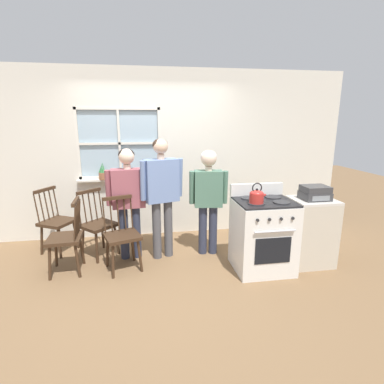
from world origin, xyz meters
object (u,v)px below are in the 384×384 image
at_px(chair_near_wall, 56,222).
at_px(potted_plant, 103,174).
at_px(side_counter, 310,231).
at_px(person_adult_right, 208,192).
at_px(chair_center_cluster, 66,239).
at_px(stereo, 315,193).
at_px(chair_by_window, 98,225).
at_px(person_elderly_left, 128,193).
at_px(chair_near_stove, 122,236).
at_px(stove, 263,234).
at_px(kettle, 257,196).
at_px(person_teen_center, 162,187).

xyz_separation_m(chair_near_wall, potted_plant, (0.64, 0.43, 0.63)).
relative_size(chair_near_wall, side_counter, 1.06).
height_order(person_adult_right, side_counter, person_adult_right).
relative_size(chair_center_cluster, stereo, 2.79).
distance_m(chair_by_window, potted_plant, 0.91).
bearing_deg(person_elderly_left, chair_near_stove, -111.41).
relative_size(chair_by_window, stove, 0.88).
distance_m(chair_center_cluster, stove, 2.49).
height_order(chair_center_cluster, kettle, kettle).
height_order(chair_center_cluster, chair_near_stove, same).
bearing_deg(person_elderly_left, kettle, -30.77).
distance_m(chair_near_wall, side_counter, 3.58).
height_order(person_teen_center, side_counter, person_teen_center).
bearing_deg(chair_near_wall, person_adult_right, -72.08).
height_order(chair_near_wall, person_elderly_left, person_elderly_left).
xyz_separation_m(chair_by_window, chair_near_wall, (-0.61, 0.23, 0.00)).
xyz_separation_m(chair_near_stove, person_adult_right, (1.19, 0.28, 0.47)).
xyz_separation_m(chair_by_window, kettle, (1.99, -0.89, 0.57)).
bearing_deg(person_adult_right, person_elderly_left, -174.38).
relative_size(person_elderly_left, kettle, 6.24).
height_order(chair_by_window, chair_near_stove, same).
bearing_deg(chair_by_window, potted_plant, 43.38).
relative_size(person_adult_right, stereo, 4.42).
bearing_deg(chair_center_cluster, person_elderly_left, 107.84).
bearing_deg(person_adult_right, chair_center_cluster, -165.01).
bearing_deg(person_teen_center, potted_plant, 118.73).
height_order(chair_center_cluster, person_teen_center, person_teen_center).
relative_size(kettle, potted_plant, 0.90).
bearing_deg(chair_near_stove, kettle, -32.60).
height_order(chair_center_cluster, person_elderly_left, person_elderly_left).
relative_size(chair_near_stove, person_teen_center, 0.57).
distance_m(person_teen_center, person_adult_right, 0.66).
xyz_separation_m(person_elderly_left, person_adult_right, (1.10, -0.03, -0.02)).
distance_m(chair_near_wall, chair_near_stove, 1.20).
bearing_deg(kettle, chair_near_stove, 165.41).
distance_m(chair_near_wall, stereo, 3.63).
relative_size(person_elderly_left, person_teen_center, 0.93).
distance_m(chair_center_cluster, chair_near_stove, 0.69).
xyz_separation_m(chair_near_wall, chair_center_cluster, (0.29, -0.67, 0.00)).
bearing_deg(chair_near_wall, chair_by_window, -81.78).
height_order(chair_by_window, stove, stove).
xyz_separation_m(chair_by_window, person_adult_right, (1.56, -0.19, 0.47)).
height_order(chair_near_stove, side_counter, chair_near_stove).
relative_size(chair_center_cluster, side_counter, 1.06).
height_order(potted_plant, stereo, potted_plant).
bearing_deg(stereo, chair_center_cluster, 174.89).
height_order(chair_by_window, chair_center_cluster, same).
height_order(stove, stereo, stove).
relative_size(chair_near_wall, person_teen_center, 0.57).
bearing_deg(chair_near_stove, person_elderly_left, 55.71).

